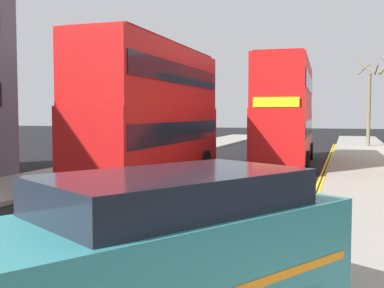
% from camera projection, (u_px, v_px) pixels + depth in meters
% --- Properties ---
extents(sidewalk_right, '(4.00, 80.00, 0.14)m').
position_uv_depth(sidewalk_right, '(378.00, 184.00, 18.66)').
color(sidewalk_right, gray).
rests_on(sidewalk_right, ground).
extents(sidewalk_left, '(4.00, 80.00, 0.14)m').
position_uv_depth(sidewalk_left, '(84.00, 171.00, 22.64)').
color(sidewalk_left, gray).
rests_on(sidewalk_left, ground).
extents(kerb_line_outer, '(0.10, 56.00, 0.01)m').
position_uv_depth(kerb_line_outer, '(319.00, 190.00, 17.41)').
color(kerb_line_outer, yellow).
rests_on(kerb_line_outer, ground).
extents(kerb_line_inner, '(0.10, 56.00, 0.01)m').
position_uv_depth(kerb_line_inner, '(315.00, 190.00, 17.46)').
color(kerb_line_inner, yellow).
rests_on(kerb_line_inner, ground).
extents(traffic_island, '(1.10, 2.20, 0.10)m').
position_uv_depth(traffic_island, '(70.00, 249.00, 9.73)').
color(traffic_island, gray).
rests_on(traffic_island, ground).
extents(keep_left_bollard, '(0.36, 0.28, 1.11)m').
position_uv_depth(keep_left_bollard, '(70.00, 222.00, 9.69)').
color(keep_left_bollard, silver).
rests_on(keep_left_bollard, traffic_island).
extents(double_decker_bus_away, '(2.82, 10.81, 5.64)m').
position_uv_depth(double_decker_bus_away, '(154.00, 108.00, 19.90)').
color(double_decker_bus_away, red).
rests_on(double_decker_bus_away, ground).
extents(double_decker_bus_oncoming, '(3.12, 10.89, 5.64)m').
position_uv_depth(double_decker_bus_oncoming, '(286.00, 109.00, 25.99)').
color(double_decker_bus_oncoming, red).
rests_on(double_decker_bus_oncoming, ground).
extents(taxi_minivan, '(4.09, 5.08, 2.12)m').
position_uv_depth(taxi_minivan, '(157.00, 267.00, 5.38)').
color(taxi_minivan, teal).
rests_on(taxi_minivan, ground).
extents(street_tree_mid, '(1.80, 2.10, 7.03)m').
position_uv_depth(street_tree_mid, '(369.00, 105.00, 39.35)').
color(street_tree_mid, '#6B6047').
rests_on(street_tree_mid, sidewalk_right).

